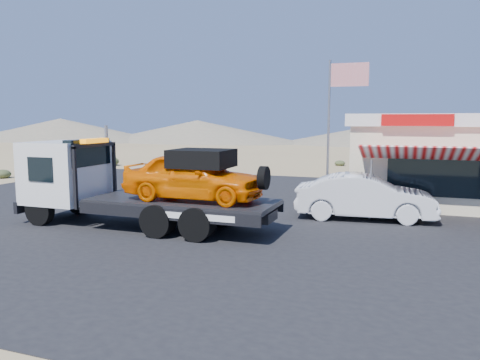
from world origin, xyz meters
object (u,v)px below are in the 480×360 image
Objects in this scene: tow_truck at (138,180)px; jerky_store at (473,157)px; white_sedan at (365,197)px; flagpole at (335,118)px.

tow_truck is 0.87× the size of jerky_store.
tow_truck reaches higher than white_sedan.
jerky_store is (11.38, 9.67, 0.37)m from tow_truck.
flagpole is at bearing 41.78° from tow_truck.
flagpole is (5.82, 5.20, 2.14)m from tow_truck.
tow_truck is 1.79× the size of white_sedan.
tow_truck is 14.94m from jerky_store.
white_sedan is 0.84× the size of flagpole.
flagpole reaches higher than jerky_store.
jerky_store is at bearing -42.37° from white_sedan.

